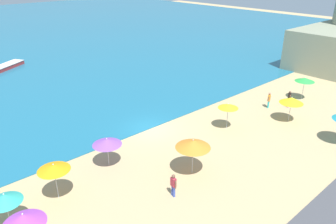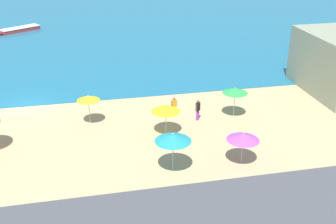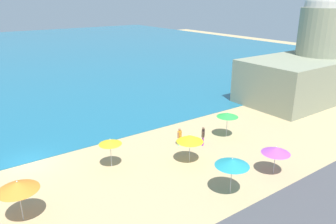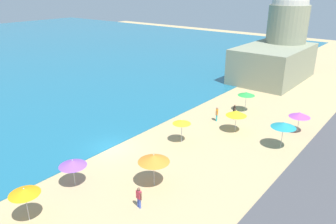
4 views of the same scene
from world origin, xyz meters
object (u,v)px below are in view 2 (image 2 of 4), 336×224
at_px(beach_umbrella_8, 235,91).
at_px(bather_0, 174,105).
at_px(beach_umbrella_5, 243,137).
at_px(beach_umbrella_6, 173,138).
at_px(skiff_offshore, 20,29).
at_px(bather_1, 198,109).
at_px(beach_umbrella_9, 88,98).
at_px(beach_umbrella_7, 166,108).

bearing_deg(beach_umbrella_8, bather_0, 166.50).
height_order(beach_umbrella_5, beach_umbrella_6, beach_umbrella_6).
height_order(beach_umbrella_6, skiff_offshore, beach_umbrella_6).
bearing_deg(beach_umbrella_6, beach_umbrella_5, 0.06).
bearing_deg(beach_umbrella_6, bather_1, 62.46).
distance_m(beach_umbrella_5, bather_0, 8.47).
distance_m(beach_umbrella_5, beach_umbrella_6, 4.58).
bearing_deg(bather_0, beach_umbrella_6, -103.23).
bearing_deg(beach_umbrella_9, beach_umbrella_7, -27.83).
bearing_deg(beach_umbrella_8, beach_umbrella_7, -162.88).
bearing_deg(bather_1, beach_umbrella_7, -149.79).
relative_size(beach_umbrella_8, beach_umbrella_9, 1.03).
distance_m(beach_umbrella_6, bather_0, 8.32).
bearing_deg(beach_umbrella_5, skiff_offshore, 114.23).
distance_m(beach_umbrella_7, bather_1, 3.53).
xyz_separation_m(beach_umbrella_8, bather_1, (-3.04, -0.14, -1.21)).
bearing_deg(beach_umbrella_6, beach_umbrella_8, 46.34).
xyz_separation_m(beach_umbrella_5, beach_umbrella_7, (-3.97, 5.02, 0.15)).
bearing_deg(beach_umbrella_7, bather_1, 30.21).
xyz_separation_m(beach_umbrella_5, skiff_offshore, (-17.78, 39.50, -1.56)).
relative_size(bather_0, skiff_offshore, 0.28).
bearing_deg(bather_1, beach_umbrella_5, -81.03).
distance_m(bather_1, skiff_offshore, 36.81).
bearing_deg(beach_umbrella_9, beach_umbrella_8, -5.13).
xyz_separation_m(beach_umbrella_6, bather_0, (1.88, 7.98, -1.44)).
bearing_deg(beach_umbrella_7, bather_0, 66.58).
xyz_separation_m(beach_umbrella_5, bather_1, (-1.06, 6.71, -0.92)).
relative_size(beach_umbrella_7, bather_1, 1.38).
distance_m(beach_umbrella_7, bather_0, 3.42).
bearing_deg(skiff_offshore, beach_umbrella_7, -68.17).
xyz_separation_m(beach_umbrella_6, beach_umbrella_8, (6.54, 6.86, -0.15)).
distance_m(beach_umbrella_6, skiff_offshore, 41.71).
relative_size(beach_umbrella_5, skiff_offshore, 0.39).
bearing_deg(beach_umbrella_5, beach_umbrella_8, 73.88).
xyz_separation_m(beach_umbrella_6, beach_umbrella_9, (-4.80, 7.87, -0.21)).
bearing_deg(bather_1, skiff_offshore, 117.02).
distance_m(beach_umbrella_8, bather_0, 4.97).
xyz_separation_m(beach_umbrella_7, beach_umbrella_8, (5.95, 1.83, 0.14)).
relative_size(beach_umbrella_8, bather_0, 1.54).
relative_size(beach_umbrella_9, bather_0, 1.50).
bearing_deg(beach_umbrella_9, bather_0, 0.88).
relative_size(bather_1, skiff_offshore, 0.31).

